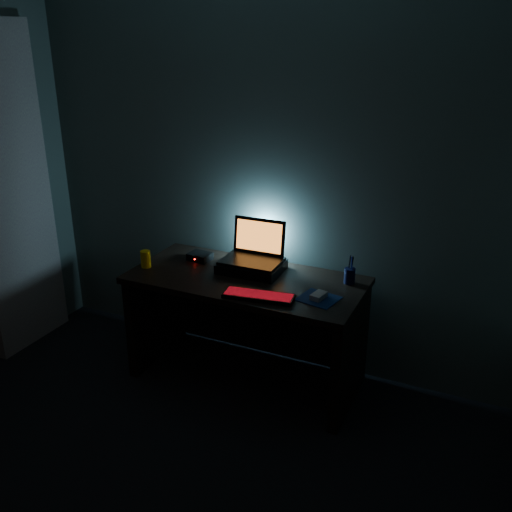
% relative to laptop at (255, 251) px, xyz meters
% --- Properties ---
extents(room, '(3.50, 4.00, 2.50)m').
position_rel_laptop_xyz_m(room, '(0.02, -1.79, 0.38)').
color(room, black).
rests_on(room, ground).
extents(desk, '(1.50, 0.70, 0.75)m').
position_rel_laptop_xyz_m(desk, '(0.02, -0.12, -0.38)').
color(desk, black).
rests_on(desk, ground).
extents(curtain, '(0.06, 0.65, 2.30)m').
position_rel_laptop_xyz_m(curtain, '(-1.69, -0.37, 0.28)').
color(curtain, beige).
rests_on(curtain, ground).
extents(riser, '(0.41, 0.31, 0.06)m').
position_rel_laptop_xyz_m(riser, '(0.00, -0.05, -0.09)').
color(riser, black).
rests_on(riser, desk).
extents(laptop, '(0.39, 0.29, 0.26)m').
position_rel_laptop_xyz_m(laptop, '(0.00, 0.00, 0.00)').
color(laptop, black).
rests_on(laptop, riser).
extents(keyboard, '(0.44, 0.19, 0.03)m').
position_rel_laptop_xyz_m(keyboard, '(0.21, -0.40, -0.11)').
color(keyboard, black).
rests_on(keyboard, desk).
extents(mousepad, '(0.25, 0.24, 0.00)m').
position_rel_laptop_xyz_m(mousepad, '(0.54, -0.27, -0.12)').
color(mousepad, '#0B214F').
rests_on(mousepad, desk).
extents(mouse, '(0.08, 0.12, 0.03)m').
position_rel_laptop_xyz_m(mouse, '(0.54, -0.27, -0.10)').
color(mouse, gray).
rests_on(mouse, mousepad).
extents(pen_cup, '(0.09, 0.09, 0.10)m').
position_rel_laptop_xyz_m(pen_cup, '(0.64, 0.03, -0.07)').
color(pen_cup, black).
rests_on(pen_cup, desk).
extents(juice_glass, '(0.09, 0.09, 0.11)m').
position_rel_laptop_xyz_m(juice_glass, '(-0.66, -0.29, -0.06)').
color(juice_glass, yellow).
rests_on(juice_glass, desk).
extents(router, '(0.16, 0.13, 0.05)m').
position_rel_laptop_xyz_m(router, '(-0.40, -0.03, -0.10)').
color(router, black).
rests_on(router, desk).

